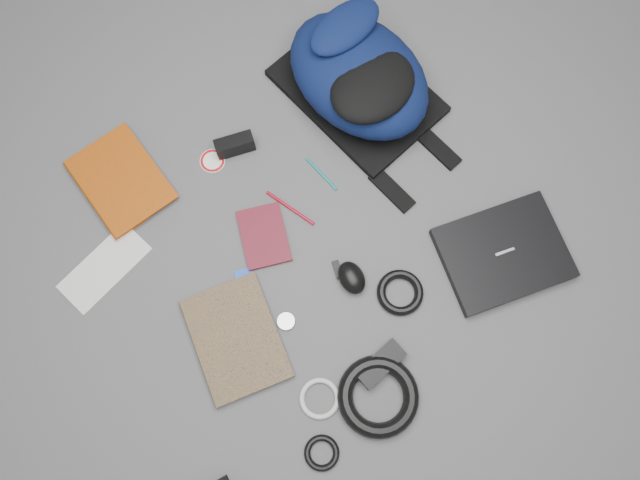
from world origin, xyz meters
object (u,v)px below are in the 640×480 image
laptop (503,253)px  mouse (352,278)px  comic_book (197,354)px  backpack (359,75)px  textbook_red (89,202)px  dvd_case (264,236)px  compact_camera (235,145)px  power_brick (380,364)px

laptop → mouse: 0.41m
comic_book → mouse: size_ratio=3.16×
backpack → laptop: bearing=-94.6°
textbook_red → dvd_case: 0.48m
textbook_red → backpack: bearing=-12.3°
comic_book → compact_camera: bearing=60.0°
comic_book → compact_camera: 0.57m
laptop → mouse: mouse is taller
textbook_red → comic_book: size_ratio=0.94×
laptop → power_brick: 0.44m
dvd_case → comic_book: bearing=-131.3°
comic_book → dvd_case: (0.31, 0.17, -0.00)m
comic_book → power_brick: bearing=-25.3°
backpack → compact_camera: (-0.38, 0.04, -0.07)m
comic_book → mouse: (0.43, -0.06, 0.01)m
mouse → power_brick: size_ratio=0.69×
compact_camera → mouse: bearing=-67.5°
compact_camera → comic_book: bearing=-115.8°
laptop → backpack: bearing=108.6°
mouse → power_brick: bearing=-98.7°
dvd_case → mouse: 0.26m
laptop → compact_camera: (-0.43, 0.65, 0.01)m
backpack → mouse: bearing=-135.4°
compact_camera → backpack: bearing=9.2°
laptop → mouse: (-0.37, 0.17, 0.01)m
textbook_red → power_brick: size_ratio=2.06×
comic_book → mouse: bearing=4.2°
comic_book → dvd_case: size_ratio=1.72×
compact_camera → mouse: size_ratio=1.17×
compact_camera → mouse: 0.49m
comic_book → mouse: 0.44m
laptop → power_brick: same height
backpack → laptop: (0.05, -0.61, -0.08)m
dvd_case → mouse: (0.13, -0.23, 0.02)m
laptop → mouse: bearing=169.7°
backpack → comic_book: backpack is taller
comic_book → power_brick: 0.46m
compact_camera → mouse: compact_camera is taller
mouse → backpack: bearing=61.4°
dvd_case → laptop: bearing=-18.5°
power_brick → textbook_red: bearing=109.3°
comic_book → compact_camera: (0.38, 0.43, 0.02)m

